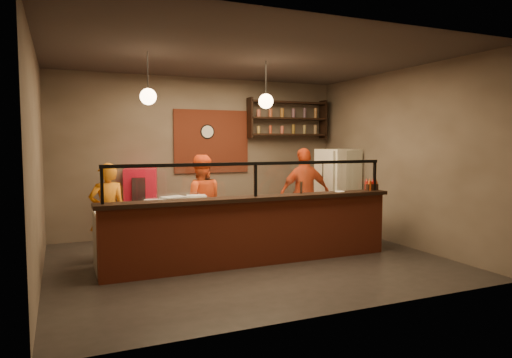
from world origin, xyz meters
name	(u,v)px	position (x,y,z in m)	size (l,w,h in m)	color
floor	(248,260)	(0.00, 0.00, 0.00)	(6.00, 6.00, 0.00)	black
ceiling	(248,57)	(0.00, 0.00, 3.20)	(6.00, 6.00, 0.00)	#382F2C
wall_back	(202,156)	(0.00, 2.50, 1.60)	(6.00, 6.00, 0.00)	#6C5D4F
wall_left	(37,164)	(-3.00, 0.00, 1.60)	(5.00, 5.00, 0.00)	#6C5D4F
wall_right	(399,158)	(3.00, 0.00, 1.60)	(5.00, 5.00, 0.00)	#6C5D4F
wall_front	(337,169)	(0.00, -2.50, 1.60)	(6.00, 6.00, 0.00)	#6C5D4F
brick_patch	(212,141)	(0.20, 2.47, 1.90)	(1.60, 0.04, 1.30)	maroon
service_counter	(256,233)	(0.00, -0.30, 0.50)	(4.60, 0.25, 1.00)	maroon
counter_ledge	(256,198)	(0.00, -0.30, 1.03)	(4.70, 0.37, 0.06)	black
worktop_cabinet	(243,232)	(0.00, 0.20, 0.42)	(4.60, 0.75, 0.85)	gray
worktop	(243,204)	(0.00, 0.20, 0.88)	(4.60, 0.75, 0.05)	silver
sneeze_guard	(256,176)	(0.00, -0.30, 1.37)	(4.50, 0.05, 0.52)	white
wall_shelving	(288,119)	(1.90, 2.32, 2.40)	(1.84, 0.28, 0.85)	black
wall_clock	(207,132)	(0.10, 2.46, 2.10)	(0.30, 0.30, 0.04)	black
pendant_left	(148,96)	(-1.50, 0.20, 2.55)	(0.24, 0.24, 0.77)	black
pendant_right	(266,101)	(0.40, 0.20, 2.55)	(0.24, 0.24, 0.77)	black
cook_left	(108,212)	(-2.05, 0.87, 0.78)	(0.57, 0.37, 1.56)	#C36B12
cook_mid	(200,203)	(-0.50, 0.96, 0.83)	(0.81, 0.63, 1.67)	#D74114
cook_right	(305,194)	(1.64, 1.09, 0.89)	(1.04, 0.43, 1.77)	red
fridge	(338,191)	(2.60, 1.38, 0.87)	(0.73, 0.68, 1.74)	#EBE2C7
red_cooler	(141,205)	(-1.32, 2.15, 0.69)	(0.59, 0.55, 1.39)	red
pizza_dough	(237,202)	(-0.10, 0.25, 0.91)	(0.50, 0.50, 0.01)	white
prep_tub_a	(174,202)	(-1.17, 0.07, 0.99)	(0.34, 0.28, 0.17)	silver
prep_tub_b	(196,200)	(-0.76, 0.29, 0.98)	(0.30, 0.24, 0.15)	silver
prep_tub_c	(155,205)	(-1.48, -0.04, 0.98)	(0.30, 0.24, 0.15)	silver
rolling_pin	(192,204)	(-0.85, 0.22, 0.93)	(0.06, 0.06, 0.32)	yellow
condiment_caddy	(371,187)	(2.20, -0.24, 1.11)	(0.19, 0.15, 0.11)	black
pepper_mill	(301,188)	(0.83, -0.23, 1.16)	(0.04, 0.04, 0.19)	black
small_plate	(340,191)	(1.55, -0.26, 1.07)	(0.16, 0.16, 0.01)	white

